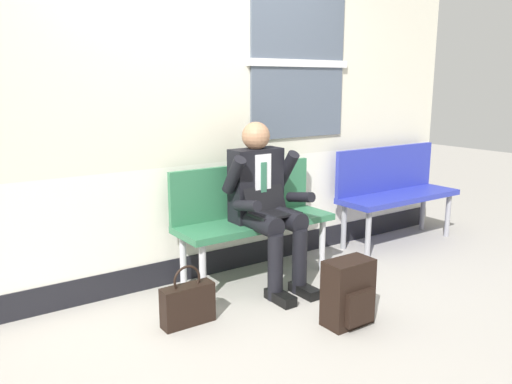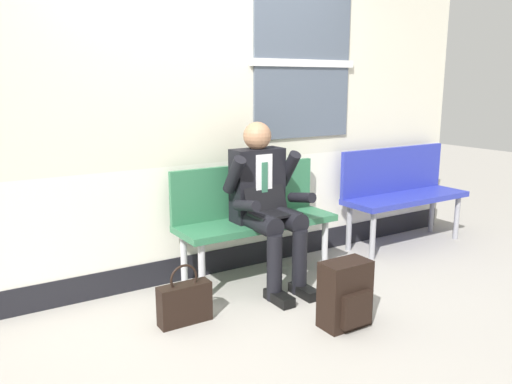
{
  "view_description": "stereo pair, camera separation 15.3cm",
  "coord_description": "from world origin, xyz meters",
  "views": [
    {
      "loc": [
        -1.89,
        -2.82,
        1.52
      ],
      "look_at": [
        0.14,
        0.12,
        0.75
      ],
      "focal_mm": 36.14,
      "sensor_mm": 36.0,
      "label": 1
    },
    {
      "loc": [
        -1.77,
        -2.9,
        1.52
      ],
      "look_at": [
        0.14,
        0.12,
        0.75
      ],
      "focal_mm": 36.14,
      "sensor_mm": 36.0,
      "label": 2
    }
  ],
  "objects": [
    {
      "name": "ground_plane",
      "position": [
        0.0,
        0.0,
        0.0
      ],
      "size": [
        18.0,
        18.0,
        0.0
      ],
      "primitive_type": "plane",
      "color": "#9E9991"
    },
    {
      "name": "station_wall",
      "position": [
        0.01,
        0.67,
        1.35
      ],
      "size": [
        5.42,
        0.17,
        2.72
      ],
      "color": "beige",
      "rests_on": "ground"
    },
    {
      "name": "bench_with_person",
      "position": [
        0.27,
        0.39,
        0.53
      ],
      "size": [
        1.27,
        0.42,
        0.89
      ],
      "color": "#2D6B47",
      "rests_on": "ground"
    },
    {
      "name": "bench_empty",
      "position": [
        1.93,
        0.4,
        0.53
      ],
      "size": [
        1.29,
        0.42,
        0.91
      ],
      "color": "#28339E",
      "rests_on": "ground"
    },
    {
      "name": "person_seated",
      "position": [
        0.27,
        0.2,
        0.65
      ],
      "size": [
        0.57,
        0.7,
        1.23
      ],
      "color": "black",
      "rests_on": "ground"
    },
    {
      "name": "backpack",
      "position": [
        0.32,
        -0.65,
        0.21
      ],
      "size": [
        0.31,
        0.22,
        0.43
      ],
      "color": "black",
      "rests_on": "ground"
    },
    {
      "name": "handbag",
      "position": [
        -0.52,
        -0.07,
        0.14
      ],
      "size": [
        0.34,
        0.11,
        0.39
      ],
      "color": "black",
      "rests_on": "ground"
    }
  ]
}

